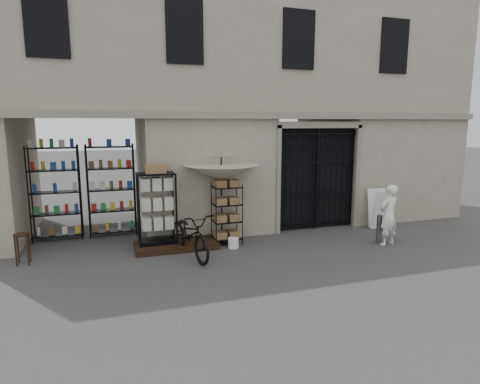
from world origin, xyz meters
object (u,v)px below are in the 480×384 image
object	(u,v)px
market_umbrella	(221,169)
bicycle	(190,256)
steel_bollard	(379,229)
shopkeeper	(387,245)
wire_rack	(227,214)
wooden_stool	(23,248)
white_bucket	(233,243)
display_cabinet	(157,212)
easel_sign	(380,209)

from	to	relation	value
market_umbrella	bicycle	bearing A→B (deg)	-138.53
steel_bollard	bicycle	bearing A→B (deg)	174.71
shopkeeper	wire_rack	bearing A→B (deg)	-33.40
wooden_stool	steel_bollard	size ratio (longest dim) A/B	0.95
wire_rack	steel_bollard	world-z (taller)	wire_rack
bicycle	white_bucket	bearing A→B (deg)	1.91
display_cabinet	market_umbrella	size ratio (longest dim) A/B	0.70
market_umbrella	easel_sign	size ratio (longest dim) A/B	2.35
market_umbrella	steel_bollard	distance (m)	4.34
wire_rack	easel_sign	world-z (taller)	wire_rack
bicycle	shopkeeper	distance (m)	4.98
white_bucket	wire_rack	bearing A→B (deg)	96.84
wire_rack	easel_sign	distance (m)	4.63
wooden_stool	display_cabinet	bearing A→B (deg)	3.68
wire_rack	steel_bollard	distance (m)	3.94
market_umbrella	shopkeeper	size ratio (longest dim) A/B	1.72
shopkeeper	bicycle	bearing A→B (deg)	-21.58
display_cabinet	white_bucket	distance (m)	2.01
display_cabinet	market_umbrella	xyz separation A→B (m)	(1.65, 0.09, 0.99)
shopkeeper	easel_sign	xyz separation A→B (m)	(0.79, 1.38, 0.59)
wire_rack	wooden_stool	size ratio (longest dim) A/B	2.26
white_bucket	bicycle	distance (m)	1.19
market_umbrella	white_bucket	xyz separation A→B (m)	(0.13, -0.60, -1.79)
display_cabinet	steel_bollard	xyz separation A→B (m)	(5.48, -1.25, -0.56)
white_bucket	steel_bollard	distance (m)	3.78
market_umbrella	easel_sign	world-z (taller)	market_umbrella
market_umbrella	steel_bollard	bearing A→B (deg)	-19.32
easel_sign	wire_rack	bearing A→B (deg)	-168.71
wooden_stool	bicycle	bearing A→B (deg)	-9.79
easel_sign	shopkeeper	bearing A→B (deg)	-108.67
shopkeeper	white_bucket	bearing A→B (deg)	-28.14
display_cabinet	steel_bollard	world-z (taller)	display_cabinet
market_umbrella	bicycle	xyz separation A→B (m)	(-1.01, -0.89, -1.91)
market_umbrella	easel_sign	bearing A→B (deg)	-2.19
white_bucket	bicycle	world-z (taller)	bicycle
display_cabinet	shopkeeper	bearing A→B (deg)	-2.26
display_cabinet	easel_sign	distance (m)	6.36
wire_rack	market_umbrella	xyz separation A→B (m)	(-0.08, 0.20, 1.15)
steel_bollard	easel_sign	xyz separation A→B (m)	(0.88, 1.16, 0.22)
white_bucket	shopkeeper	xyz separation A→B (m)	(3.79, -0.96, -0.13)
white_bucket	easel_sign	size ratio (longest dim) A/B	0.23
wooden_stool	market_umbrella	bearing A→B (deg)	3.48
white_bucket	bicycle	bearing A→B (deg)	-165.40
display_cabinet	shopkeeper	distance (m)	5.83
display_cabinet	wire_rack	world-z (taller)	display_cabinet
display_cabinet	easel_sign	size ratio (longest dim) A/B	1.65
wire_rack	wooden_stool	world-z (taller)	wire_rack
display_cabinet	market_umbrella	distance (m)	1.92
white_bucket	wooden_stool	bearing A→B (deg)	176.13
market_umbrella	easel_sign	distance (m)	4.89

